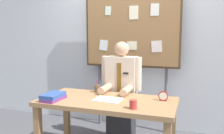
# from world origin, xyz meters

# --- Properties ---
(back_wall) EXTENTS (6.40, 0.08, 2.70)m
(back_wall) POSITION_xyz_m (0.00, 1.26, 1.35)
(back_wall) COLOR silver
(back_wall) RESTS_ON ground_plane
(desk) EXTENTS (1.53, 0.76, 0.74)m
(desk) POSITION_xyz_m (0.00, 0.00, 0.65)
(desk) COLOR #9E754C
(desk) RESTS_ON ground_plane
(person) EXTENTS (0.55, 0.56, 1.38)m
(person) POSITION_xyz_m (0.00, 0.55, 0.64)
(person) COLOR #2D2D33
(person) RESTS_ON ground_plane
(bulletin_board) EXTENTS (1.46, 0.09, 2.14)m
(bulletin_board) POSITION_xyz_m (0.00, 1.06, 1.53)
(bulletin_board) COLOR #4C3823
(bulletin_board) RESTS_ON ground_plane
(book_stack) EXTENTS (0.19, 0.30, 0.08)m
(book_stack) POSITION_xyz_m (-0.57, -0.21, 0.78)
(book_stack) COLOR #72337F
(book_stack) RESTS_ON desk
(open_notebook) EXTENTS (0.31, 0.24, 0.01)m
(open_notebook) POSITION_xyz_m (0.01, -0.02, 0.75)
(open_notebook) COLOR white
(open_notebook) RESTS_ON desk
(desk_clock) EXTENTS (0.11, 0.04, 0.11)m
(desk_clock) POSITION_xyz_m (0.60, 0.16, 0.79)
(desk_clock) COLOR maroon
(desk_clock) RESTS_ON desk
(coffee_mug) EXTENTS (0.08, 0.08, 0.09)m
(coffee_mug) POSITION_xyz_m (0.36, -0.23, 0.79)
(coffee_mug) COLOR #B23833
(coffee_mug) RESTS_ON desk
(pen_holder) EXTENTS (0.07, 0.07, 0.16)m
(pen_holder) POSITION_xyz_m (-0.24, 0.29, 0.79)
(pen_holder) COLOR brown
(pen_holder) RESTS_ON desk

